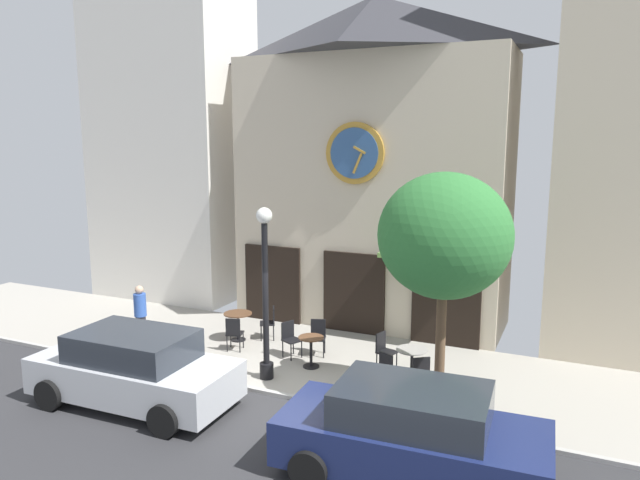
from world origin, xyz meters
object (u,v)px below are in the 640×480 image
(parked_car_navy, at_px, (411,433))
(pedestrian_blue, at_px, (141,315))
(cafe_table_near_door, at_px, (311,347))
(cafe_table_near_curb, at_px, (412,358))
(cafe_chair_right_end, at_px, (290,336))
(cafe_chair_mid_row, at_px, (318,334))
(cafe_chair_facing_street, at_px, (384,348))
(parked_car_silver, at_px, (134,369))
(street_lamp, at_px, (265,293))
(cafe_chair_near_tree, at_px, (389,369))
(cafe_table_rightmost, at_px, (238,320))
(cafe_chair_near_lamp, at_px, (270,320))
(cafe_chair_curbside, at_px, (234,331))
(street_tree, at_px, (444,237))
(cafe_chair_under_awning, at_px, (419,372))

(parked_car_navy, bearing_deg, pedestrian_blue, 159.89)
(cafe_table_near_door, relative_size, cafe_table_near_curb, 1.02)
(cafe_chair_right_end, xyz_separation_m, cafe_chair_mid_row, (0.57, 0.44, 0.00))
(cafe_chair_facing_street, bearing_deg, parked_car_silver, -136.64)
(cafe_chair_right_end, xyz_separation_m, parked_car_silver, (-1.70, -3.72, 0.23))
(street_lamp, relative_size, cafe_chair_near_tree, 4.40)
(cafe_table_near_curb, relative_size, cafe_chair_right_end, 0.83)
(cafe_table_near_curb, height_order, cafe_chair_facing_street, cafe_chair_facing_street)
(cafe_table_rightmost, height_order, cafe_table_near_door, cafe_table_rightmost)
(parked_car_silver, height_order, parked_car_navy, same)
(cafe_chair_near_lamp, bearing_deg, street_lamp, -62.67)
(cafe_table_near_door, height_order, pedestrian_blue, pedestrian_blue)
(parked_car_navy, bearing_deg, cafe_table_rightmost, 143.71)
(street_lamp, distance_m, cafe_chair_facing_street, 3.17)
(street_lamp, distance_m, cafe_table_near_curb, 3.64)
(cafe_chair_near_lamp, height_order, cafe_chair_curbside, same)
(pedestrian_blue, bearing_deg, cafe_table_near_curb, 6.60)
(cafe_chair_curbside, bearing_deg, cafe_chair_right_end, 9.50)
(cafe_chair_facing_street, bearing_deg, pedestrian_blue, -169.54)
(street_tree, distance_m, cafe_chair_under_awning, 3.15)
(cafe_chair_near_lamp, distance_m, pedestrian_blue, 3.43)
(cafe_chair_near_tree, bearing_deg, parked_car_navy, -66.04)
(cafe_table_near_door, distance_m, cafe_chair_mid_row, 0.87)
(cafe_chair_near_lamp, relative_size, cafe_chair_facing_street, 1.00)
(cafe_chair_right_end, bearing_deg, cafe_chair_mid_row, 37.26)
(cafe_table_near_door, bearing_deg, cafe_table_near_curb, 5.54)
(parked_car_navy, bearing_deg, street_tree, 93.06)
(cafe_chair_mid_row, xyz_separation_m, pedestrian_blue, (-4.48, -1.43, 0.33))
(cafe_table_rightmost, distance_m, cafe_table_near_curb, 5.10)
(cafe_chair_right_end, distance_m, parked_car_silver, 4.10)
(street_tree, height_order, cafe_chair_facing_street, street_tree)
(cafe_table_rightmost, height_order, cafe_chair_under_awning, cafe_chair_under_awning)
(street_lamp, xyz_separation_m, cafe_table_near_door, (0.65, 1.02, -1.51))
(cafe_table_rightmost, distance_m, parked_car_silver, 4.23)
(cafe_table_rightmost, height_order, cafe_chair_curbside, cafe_chair_curbside)
(pedestrian_blue, bearing_deg, cafe_chair_near_tree, -0.02)
(cafe_table_near_door, relative_size, cafe_chair_near_lamp, 0.84)
(cafe_chair_near_lamp, distance_m, parked_car_navy, 7.30)
(cafe_table_rightmost, bearing_deg, parked_car_navy, -36.29)
(street_tree, xyz_separation_m, cafe_table_near_curb, (-0.91, 1.27, -3.05))
(street_tree, bearing_deg, cafe_table_near_door, 162.78)
(cafe_chair_near_lamp, relative_size, cafe_chair_under_awning, 1.00)
(cafe_chair_mid_row, relative_size, cafe_chair_curbside, 1.00)
(cafe_chair_right_end, height_order, cafe_chair_under_awning, same)
(cafe_chair_near_tree, bearing_deg, cafe_chair_facing_street, 113.03)
(cafe_table_rightmost, bearing_deg, parked_car_silver, -87.88)
(street_lamp, relative_size, cafe_chair_near_lamp, 4.40)
(street_lamp, xyz_separation_m, cafe_chair_near_tree, (2.80, 0.43, -1.48))
(cafe_table_rightmost, relative_size, cafe_table_near_curb, 1.04)
(cafe_table_near_door, distance_m, pedestrian_blue, 4.74)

